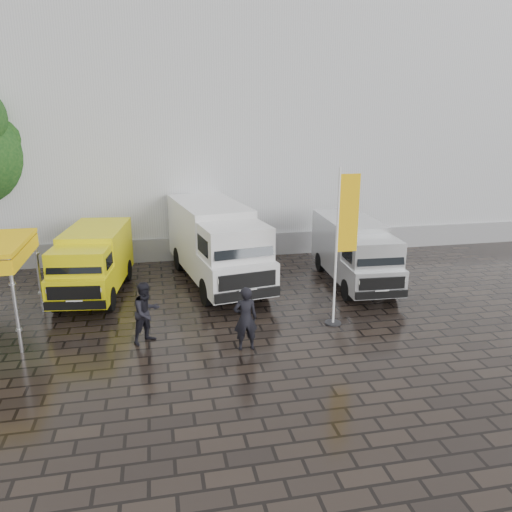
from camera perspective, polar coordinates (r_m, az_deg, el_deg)
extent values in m
plane|color=black|center=(15.24, 5.98, -8.12)|extent=(120.00, 120.00, 0.00)
cube|color=silver|center=(29.89, 0.66, 15.73)|extent=(44.00, 16.00, 12.00)
cube|color=gray|center=(22.82, 4.88, 1.55)|extent=(44.00, 0.15, 1.00)
cylinder|color=silver|center=(17.29, -23.58, -1.84)|extent=(0.10, 0.10, 2.61)
cylinder|color=silver|center=(14.64, -25.77, -5.27)|extent=(0.10, 0.10, 2.61)
cylinder|color=black|center=(15.61, 8.78, -7.55)|extent=(0.50, 0.50, 0.04)
cylinder|color=white|center=(14.82, 9.17, 0.82)|extent=(0.07, 0.07, 4.75)
cube|color=yellow|center=(14.70, 10.56, 4.81)|extent=(0.60, 0.03, 2.28)
cube|color=black|center=(23.40, 12.97, 1.63)|extent=(0.76, 0.76, 1.06)
imported|color=black|center=(13.52, -1.22, -7.15)|extent=(0.66, 0.44, 1.79)
imported|color=black|center=(14.26, -12.41, -6.34)|extent=(1.09, 1.05, 1.76)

